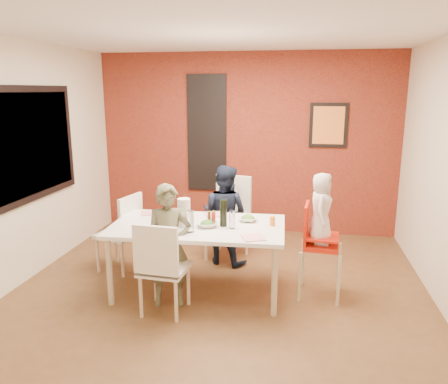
% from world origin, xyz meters
% --- Properties ---
extents(ground, '(4.50, 4.50, 0.00)m').
position_xyz_m(ground, '(0.00, 0.00, 0.00)').
color(ground, brown).
rests_on(ground, ground).
extents(ceiling, '(4.50, 4.50, 0.02)m').
position_xyz_m(ceiling, '(0.00, 0.00, 2.70)').
color(ceiling, white).
rests_on(ceiling, wall_back).
extents(wall_back, '(4.50, 0.02, 2.70)m').
position_xyz_m(wall_back, '(0.00, 2.25, 1.35)').
color(wall_back, beige).
rests_on(wall_back, ground).
extents(wall_front, '(4.50, 0.02, 2.70)m').
position_xyz_m(wall_front, '(0.00, -2.25, 1.35)').
color(wall_front, beige).
rests_on(wall_front, ground).
extents(wall_left, '(0.02, 4.50, 2.70)m').
position_xyz_m(wall_left, '(-2.25, 0.00, 1.35)').
color(wall_left, beige).
rests_on(wall_left, ground).
extents(brick_accent_wall, '(4.50, 0.02, 2.70)m').
position_xyz_m(brick_accent_wall, '(0.00, 2.23, 1.35)').
color(brick_accent_wall, maroon).
rests_on(brick_accent_wall, ground).
extents(picture_window_frame, '(0.05, 1.70, 1.30)m').
position_xyz_m(picture_window_frame, '(-2.22, 0.20, 1.55)').
color(picture_window_frame, black).
rests_on(picture_window_frame, wall_left).
extents(picture_window_pane, '(0.02, 1.55, 1.15)m').
position_xyz_m(picture_window_pane, '(-2.21, 0.20, 1.55)').
color(picture_window_pane, black).
rests_on(picture_window_pane, wall_left).
extents(glassblock_strip, '(0.55, 0.03, 1.70)m').
position_xyz_m(glassblock_strip, '(-0.60, 2.21, 1.50)').
color(glassblock_strip, silver).
rests_on(glassblock_strip, wall_back).
extents(glassblock_surround, '(0.60, 0.03, 1.76)m').
position_xyz_m(glassblock_surround, '(-0.60, 2.21, 1.50)').
color(glassblock_surround, black).
rests_on(glassblock_surround, wall_back).
extents(art_print_frame, '(0.54, 0.03, 0.64)m').
position_xyz_m(art_print_frame, '(1.20, 2.21, 1.65)').
color(art_print_frame, black).
rests_on(art_print_frame, wall_back).
extents(art_print_canvas, '(0.44, 0.01, 0.54)m').
position_xyz_m(art_print_canvas, '(1.20, 2.19, 1.65)').
color(art_print_canvas, '#F79937').
rests_on(art_print_canvas, wall_back).
extents(dining_table, '(1.86, 1.08, 0.76)m').
position_xyz_m(dining_table, '(-0.23, -0.02, 0.69)').
color(dining_table, white).
rests_on(dining_table, ground).
extents(chair_near, '(0.47, 0.47, 0.95)m').
position_xyz_m(chair_near, '(-0.46, -0.59, 0.53)').
color(chair_near, white).
rests_on(chair_near, ground).
extents(chair_far, '(0.60, 0.60, 1.06)m').
position_xyz_m(chair_far, '(-0.07, 1.10, 0.59)').
color(chair_far, silver).
rests_on(chair_far, ground).
extents(chair_left, '(0.53, 0.53, 0.95)m').
position_xyz_m(chair_left, '(-1.24, 0.38, 0.53)').
color(chair_left, silver).
rests_on(chair_left, ground).
extents(high_chair, '(0.45, 0.45, 1.00)m').
position_xyz_m(high_chair, '(1.02, 0.11, 0.60)').
color(high_chair, red).
rests_on(high_chair, ground).
extents(child_near, '(0.52, 0.41, 1.26)m').
position_xyz_m(child_near, '(-0.45, -0.34, 0.63)').
color(child_near, '#53533B').
rests_on(child_near, ground).
extents(child_far, '(0.73, 0.65, 1.26)m').
position_xyz_m(child_far, '(-0.09, 0.85, 0.63)').
color(child_far, black).
rests_on(child_far, ground).
extents(toddler, '(0.27, 0.39, 0.74)m').
position_xyz_m(toddler, '(1.05, 0.11, 0.96)').
color(toddler, silver).
rests_on(toddler, high_chair).
extents(plate_near_left, '(0.32, 0.32, 0.01)m').
position_xyz_m(plate_near_left, '(-0.54, -0.43, 0.77)').
color(plate_near_left, white).
rests_on(plate_near_left, dining_table).
extents(plate_far_mid, '(0.29, 0.29, 0.01)m').
position_xyz_m(plate_far_mid, '(-0.12, 0.38, 0.76)').
color(plate_far_mid, white).
rests_on(plate_far_mid, dining_table).
extents(plate_near_right, '(0.27, 0.27, 0.01)m').
position_xyz_m(plate_near_right, '(0.40, -0.34, 0.76)').
color(plate_near_right, white).
rests_on(plate_near_right, dining_table).
extents(plate_far_left, '(0.27, 0.27, 0.01)m').
position_xyz_m(plate_far_left, '(-0.86, 0.30, 0.76)').
color(plate_far_left, silver).
rests_on(plate_far_left, dining_table).
extents(salad_bowl_a, '(0.27, 0.27, 0.05)m').
position_xyz_m(salad_bowl_a, '(-0.11, -0.07, 0.79)').
color(salad_bowl_a, silver).
rests_on(salad_bowl_a, dining_table).
extents(salad_bowl_b, '(0.20, 0.20, 0.05)m').
position_xyz_m(salad_bowl_b, '(0.28, 0.20, 0.78)').
color(salad_bowl_b, white).
rests_on(salad_bowl_b, dining_table).
extents(wine_bottle, '(0.07, 0.07, 0.28)m').
position_xyz_m(wine_bottle, '(0.05, -0.01, 0.90)').
color(wine_bottle, black).
rests_on(wine_bottle, dining_table).
extents(wine_glass_a, '(0.08, 0.08, 0.22)m').
position_xyz_m(wine_glass_a, '(-0.25, -0.26, 0.87)').
color(wine_glass_a, white).
rests_on(wine_glass_a, dining_table).
extents(wine_glass_b, '(0.06, 0.06, 0.18)m').
position_xyz_m(wine_glass_b, '(0.15, -0.07, 0.85)').
color(wine_glass_b, silver).
rests_on(wine_glass_b, dining_table).
extents(paper_towel_roll, '(0.13, 0.13, 0.30)m').
position_xyz_m(paper_towel_roll, '(-0.35, -0.10, 0.91)').
color(paper_towel_roll, silver).
rests_on(paper_towel_roll, dining_table).
extents(condiment_red, '(0.04, 0.04, 0.14)m').
position_xyz_m(condiment_red, '(-0.06, -0.03, 0.83)').
color(condiment_red, red).
rests_on(condiment_red, dining_table).
extents(condiment_green, '(0.04, 0.04, 0.15)m').
position_xyz_m(condiment_green, '(-0.06, 0.00, 0.83)').
color(condiment_green, '#357B29').
rests_on(condiment_green, dining_table).
extents(condiment_brown, '(0.04, 0.04, 0.14)m').
position_xyz_m(condiment_brown, '(-0.11, 0.03, 0.83)').
color(condiment_brown, brown).
rests_on(condiment_brown, dining_table).
extents(sippy_cup, '(0.06, 0.06, 0.10)m').
position_xyz_m(sippy_cup, '(0.55, 0.09, 0.81)').
color(sippy_cup, orange).
rests_on(sippy_cup, dining_table).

